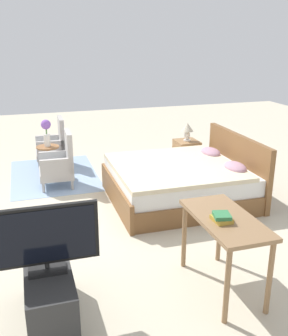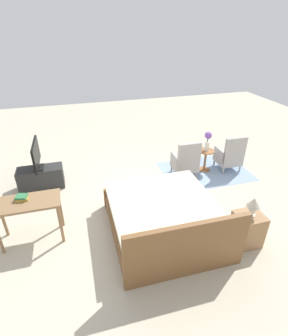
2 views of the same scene
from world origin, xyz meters
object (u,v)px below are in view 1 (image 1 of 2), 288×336
object	(u,v)px
armchair_by_window_left	(53,146)
vanity_desk	(225,228)
flower_vase	(46,130)
table_lamp	(187,129)
book_stack	(222,218)
armchair_by_window_right	(59,164)
tv_stand	(50,295)
side_table	(48,157)
tv_flatscreen	(45,238)
nightstand	(186,156)
bed	(182,181)

from	to	relation	value
armchair_by_window_left	vanity_desk	size ratio (longest dim) A/B	0.88
flower_vase	table_lamp	xyz separation A→B (m)	(0.50, 2.45, -0.04)
vanity_desk	book_stack	xyz separation A→B (m)	(0.07, -0.08, 0.15)
armchair_by_window_right	book_stack	size ratio (longest dim) A/B	4.63
flower_vase	tv_stand	xyz separation A→B (m)	(3.88, -0.28, -0.60)
flower_vase	table_lamp	bearing A→B (deg)	78.37
tv_stand	armchair_by_window_left	bearing A→B (deg)	174.65
side_table	table_lamp	xyz separation A→B (m)	(0.50, 2.45, 0.45)
armchair_by_window_left	tv_flatscreen	xyz separation A→B (m)	(4.47, -0.42, 0.42)
side_table	tv_flatscreen	bearing A→B (deg)	-4.18
nightstand	table_lamp	distance (m)	0.51
tv_stand	book_stack	world-z (taller)	book_stack
armchair_by_window_right	table_lamp	world-z (taller)	armchair_by_window_right
bed	tv_stand	size ratio (longest dim) A/B	2.12
armchair_by_window_left	nightstand	world-z (taller)	armchair_by_window_left
flower_vase	vanity_desk	xyz separation A→B (m)	(3.92, 1.38, -0.18)
tv_flatscreen	tv_stand	bearing A→B (deg)	179.39
armchair_by_window_left	flower_vase	world-z (taller)	flower_vase
armchair_by_window_left	armchair_by_window_right	size ratio (longest dim) A/B	1.00
flower_vase	armchair_by_window_left	bearing A→B (deg)	167.14
flower_vase	table_lamp	size ratio (longest dim) A/B	1.45
bed	vanity_desk	size ratio (longest dim) A/B	1.96
table_lamp	vanity_desk	world-z (taller)	table_lamp
tv_stand	armchair_by_window_right	bearing A→B (deg)	172.74
bed	table_lamp	size ratio (longest dim) A/B	6.18
vanity_desk	flower_vase	bearing A→B (deg)	-160.65
vanity_desk	tv_flatscreen	bearing A→B (deg)	-91.36
armchair_by_window_right	tv_stand	world-z (taller)	armchair_by_window_right
side_table	book_stack	xyz separation A→B (m)	(3.99, 1.30, 0.47)
side_table	flower_vase	xyz separation A→B (m)	(0.00, 0.00, 0.50)
bed	book_stack	xyz separation A→B (m)	(2.26, -0.55, 0.51)
tv_stand	side_table	bearing A→B (deg)	175.81
vanity_desk	book_stack	size ratio (longest dim) A/B	5.23
armchair_by_window_right	vanity_desk	bearing A→B (deg)	20.47
armchair_by_window_right	armchair_by_window_left	bearing A→B (deg)	180.00
table_lamp	tv_flatscreen	size ratio (longest dim) A/B	0.37
armchair_by_window_left	bed	bearing A→B (deg)	36.47
vanity_desk	side_table	bearing A→B (deg)	-160.65
flower_vase	vanity_desk	size ratio (longest dim) A/B	0.46
bed	tv_flatscreen	xyz separation A→B (m)	(2.15, -2.13, 0.50)
table_lamp	vanity_desk	size ratio (longest dim) A/B	0.32
tv_flatscreen	flower_vase	bearing A→B (deg)	175.82
tv_flatscreen	book_stack	world-z (taller)	tv_flatscreen
tv_flatscreen	book_stack	size ratio (longest dim) A/B	4.54
flower_vase	book_stack	distance (m)	4.19
bed	armchair_by_window_left	world-z (taller)	bed
side_table	tv_stand	bearing A→B (deg)	-4.19
armchair_by_window_left	armchair_by_window_right	world-z (taller)	same
armchair_by_window_left	book_stack	world-z (taller)	armchair_by_window_left
armchair_by_window_right	side_table	bearing A→B (deg)	-167.18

